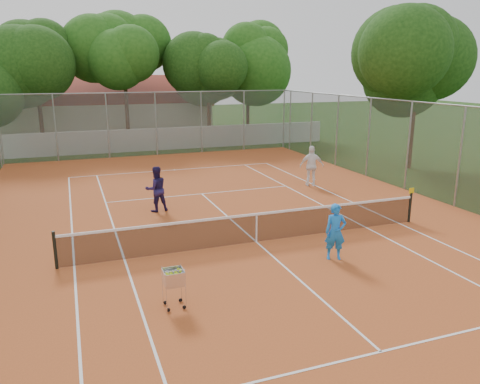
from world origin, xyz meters
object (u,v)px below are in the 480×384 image
object	(u,v)px
clubhouse	(107,108)
player_near	(335,232)
tennis_net	(256,227)
player_far_left	(156,189)
ball_hopper	(174,287)
player_far_right	(312,166)

from	to	relation	value
clubhouse	player_near	world-z (taller)	clubhouse
tennis_net	player_near	world-z (taller)	player_near
player_far_left	ball_hopper	size ratio (longest dim) A/B	1.76
player_far_left	tennis_net	bearing A→B (deg)	108.88
player_far_right	ball_hopper	world-z (taller)	player_far_right
tennis_net	ball_hopper	size ratio (longest dim) A/B	11.84
clubhouse	player_near	size ratio (longest dim) A/B	10.00
player_near	player_far_right	world-z (taller)	player_far_right
clubhouse	player_far_right	bearing A→B (deg)	-72.38
tennis_net	player_far_right	size ratio (longest dim) A/B	6.24
tennis_net	player_far_left	world-z (taller)	player_far_left
clubhouse	player_near	distance (m)	31.27
player_far_right	ball_hopper	size ratio (longest dim) A/B	1.90
player_near	ball_hopper	distance (m)	5.13
player_far_right	ball_hopper	xyz separation A→B (m)	(-8.64, -9.35, -0.45)
player_near	player_far_left	world-z (taller)	player_far_left
clubhouse	player_far_left	bearing A→B (deg)	-90.78
ball_hopper	player_far_right	bearing A→B (deg)	70.79
tennis_net	player_far_left	xyz separation A→B (m)	(-2.33, 4.48, 0.39)
clubhouse	ball_hopper	size ratio (longest dim) A/B	16.35
tennis_net	player_far_right	distance (m)	8.07
clubhouse	player_far_left	world-z (taller)	clubhouse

